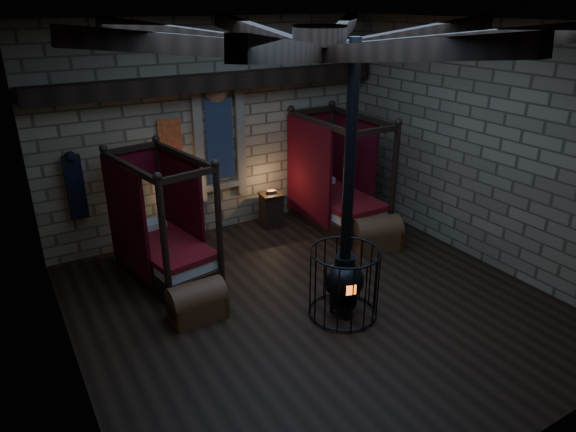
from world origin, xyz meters
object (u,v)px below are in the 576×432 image
bed_left (164,246)px  stove (344,277)px  trunk_left (197,302)px  trunk_right (376,234)px  bed_right (336,198)px

bed_left → stove: 3.26m
bed_left → stove: (1.92, -2.63, 0.12)m
bed_left → trunk_left: (-0.03, -1.59, -0.26)m
trunk_right → stove: size_ratio=0.25×
bed_left → trunk_left: size_ratio=2.61×
trunk_right → stove: (-1.90, -1.51, 0.35)m
trunk_left → stove: (1.95, -1.05, 0.37)m
bed_left → stove: size_ratio=0.54×
bed_left → trunk_right: size_ratio=2.15×
trunk_left → trunk_right: trunk_right is taller
bed_right → trunk_left: size_ratio=2.77×
bed_left → trunk_right: bearing=-26.2°
bed_right → trunk_left: (-3.87, -1.84, -0.30)m
bed_left → stove: bearing=-63.7°
trunk_left → stove: stove is taller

